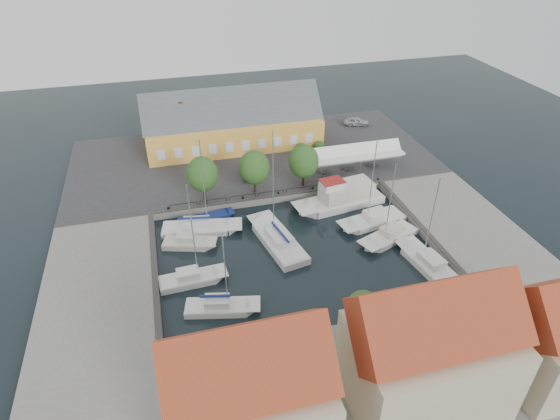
% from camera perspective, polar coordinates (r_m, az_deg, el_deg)
% --- Properties ---
extents(ground, '(140.00, 140.00, 0.00)m').
position_cam_1_polar(ground, '(56.75, 1.57, -4.49)').
color(ground, black).
rests_on(ground, ground).
extents(north_quay, '(56.00, 26.00, 1.00)m').
position_cam_1_polar(north_quay, '(75.40, -3.37, 6.25)').
color(north_quay, '#2D2D30').
rests_on(north_quay, ground).
extents(west_quay, '(12.00, 24.00, 1.00)m').
position_cam_1_polar(west_quay, '(54.09, -21.02, -8.75)').
color(west_quay, slate).
rests_on(west_quay, ground).
extents(east_quay, '(12.00, 24.00, 1.00)m').
position_cam_1_polar(east_quay, '(63.87, 21.43, -1.75)').
color(east_quay, slate).
rests_on(east_quay, ground).
extents(south_bank, '(56.00, 14.00, 1.00)m').
position_cam_1_polar(south_bank, '(42.76, 10.08, -20.82)').
color(south_bank, slate).
rests_on(south_bank, ground).
extents(quay_edge_fittings, '(56.00, 24.72, 0.40)m').
position_cam_1_polar(quay_edge_fittings, '(59.81, 0.33, -0.98)').
color(quay_edge_fittings, '#383533').
rests_on(quay_edge_fittings, north_quay).
extents(warehouse, '(28.56, 14.00, 9.55)m').
position_cam_1_polar(warehouse, '(78.12, -6.20, 10.30)').
color(warehouse, gold).
rests_on(warehouse, north_quay).
extents(tent_canopy, '(14.00, 4.00, 2.83)m').
position_cam_1_polar(tent_canopy, '(70.65, 9.28, 6.78)').
color(tent_canopy, white).
rests_on(tent_canopy, north_quay).
extents(quay_trees, '(18.20, 4.20, 6.30)m').
position_cam_1_polar(quay_trees, '(63.46, -3.16, 5.18)').
color(quay_trees, black).
rests_on(quay_trees, north_quay).
extents(car_silver, '(4.83, 3.07, 1.53)m').
position_cam_1_polar(car_silver, '(86.97, 9.32, 10.61)').
color(car_silver, '#B4B7BC').
rests_on(car_silver, north_quay).
extents(car_red, '(2.02, 4.40, 1.40)m').
position_cam_1_polar(car_red, '(69.22, -3.96, 4.71)').
color(car_red, '#591514').
rests_on(car_red, north_quay).
extents(center_sailboat, '(5.45, 11.68, 15.18)m').
position_cam_1_polar(center_sailboat, '(57.02, -0.28, -3.81)').
color(center_sailboat, silver).
rests_on(center_sailboat, ground).
extents(trawler, '(13.19, 5.51, 5.00)m').
position_cam_1_polar(trawler, '(64.41, 7.55, 1.40)').
color(trawler, silver).
rests_on(trawler, ground).
extents(east_boat_a, '(9.45, 4.59, 12.78)m').
position_cam_1_polar(east_boat_a, '(61.84, 11.26, -1.33)').
color(east_boat_a, silver).
rests_on(east_boat_a, ground).
extents(east_boat_b, '(8.60, 5.44, 11.30)m').
position_cam_1_polar(east_boat_b, '(59.36, 13.16, -3.26)').
color(east_boat_b, silver).
rests_on(east_boat_b, ground).
extents(east_boat_c, '(4.22, 9.52, 11.69)m').
position_cam_1_polar(east_boat_c, '(56.36, 17.58, -6.33)').
color(east_boat_c, silver).
rests_on(east_boat_c, ground).
extents(west_boat_a, '(10.43, 4.61, 13.20)m').
position_cam_1_polar(west_boat_a, '(60.10, -9.72, -2.27)').
color(west_boat_a, silver).
rests_on(west_boat_a, ground).
extents(west_boat_b, '(6.80, 4.03, 9.18)m').
position_cam_1_polar(west_boat_b, '(57.79, -11.09, -4.09)').
color(west_boat_b, beige).
rests_on(west_boat_b, ground).
extents(west_boat_c, '(7.64, 2.76, 10.27)m').
position_cam_1_polar(west_boat_c, '(52.66, -10.71, -8.37)').
color(west_boat_c, silver).
rests_on(west_boat_c, ground).
extents(west_boat_d, '(7.97, 3.96, 10.44)m').
position_cam_1_polar(west_boat_d, '(49.04, -7.25, -11.77)').
color(west_boat_d, silver).
rests_on(west_boat_d, ground).
extents(launch_sw, '(4.76, 2.96, 0.98)m').
position_cam_1_polar(launch_sw, '(46.17, -11.02, -16.28)').
color(launch_sw, silver).
rests_on(launch_sw, ground).
extents(launch_nw, '(4.78, 2.59, 0.88)m').
position_cam_1_polar(launch_nw, '(62.33, -7.74, -0.83)').
color(launch_nw, navy).
rests_on(launch_nw, ground).
extents(townhouses, '(36.30, 8.50, 12.00)m').
position_cam_1_polar(townhouses, '(38.11, 15.08, -17.83)').
color(townhouses, '#BFAE93').
rests_on(townhouses, south_bank).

